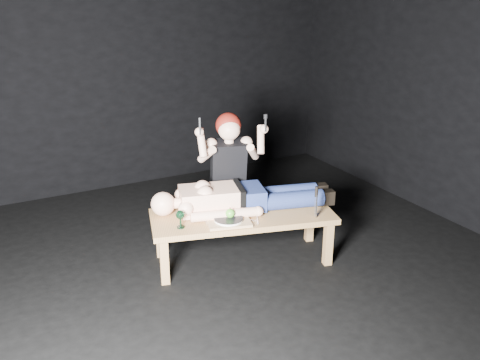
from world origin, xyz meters
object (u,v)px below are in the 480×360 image
at_px(carving_knife, 316,202).
at_px(serving_tray, 229,222).
at_px(kneeling_woman, 227,174).
at_px(table, 243,237).
at_px(goblet, 180,219).
at_px(lying_man, 245,194).

bearing_deg(carving_knife, serving_tray, 175.39).
bearing_deg(kneeling_woman, carving_knife, -46.22).
bearing_deg(table, goblet, -164.93).
bearing_deg(kneeling_woman, serving_tray, -98.18).
bearing_deg(lying_man, kneeling_woman, 102.31).
distance_m(table, lying_man, 0.38).
xyz_separation_m(lying_man, goblet, (-0.66, -0.10, -0.06)).
xyz_separation_m(lying_man, carving_knife, (0.44, -0.46, 0.01)).
bearing_deg(table, serving_tray, -136.62).
distance_m(kneeling_woman, goblet, 0.84).
bearing_deg(goblet, serving_tray, -14.72).
distance_m(lying_man, carving_knife, 0.63).
distance_m(serving_tray, carving_knife, 0.76).
bearing_deg(serving_tray, kneeling_woman, 64.21).
relative_size(table, lying_man, 0.99).
height_order(kneeling_woman, serving_tray, kneeling_woman).
height_order(table, kneeling_woman, kneeling_woman).
xyz_separation_m(kneeling_woman, serving_tray, (-0.29, -0.59, -0.19)).
bearing_deg(carving_knife, table, 160.62).
bearing_deg(serving_tray, table, 28.23).
relative_size(kneeling_woman, serving_tray, 3.60).
distance_m(kneeling_woman, serving_tray, 0.69).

